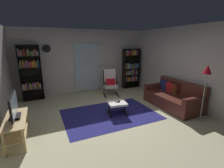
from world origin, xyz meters
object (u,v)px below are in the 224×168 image
bookshelf_near_sofa (131,68)px  wall_clock (47,49)px  leather_sofa (173,97)px  cell_phone (119,101)px  bookshelf_near_tv (30,71)px  tv_remote (117,102)px  lounge_armchair (110,82)px  ottoman (117,104)px  floor_lamp_by_sofa (207,75)px  tv_stand (17,125)px  television (14,107)px

bookshelf_near_sofa → wall_clock: wall_clock is taller
leather_sofa → wall_clock: size_ratio=6.40×
cell_phone → wall_clock: size_ratio=0.48×
bookshelf_near_tv → wall_clock: (0.62, 0.19, 0.78)m
wall_clock → tv_remote: bearing=-57.4°
lounge_armchair → ottoman: size_ratio=1.75×
floor_lamp_by_sofa → wall_clock: 5.33m
tv_stand → floor_lamp_by_sofa: 4.68m
ottoman → tv_remote: bearing=102.0°
tv_stand → wall_clock: size_ratio=4.19×
television → tv_remote: television is taller
bookshelf_near_tv → bookshelf_near_sofa: size_ratio=1.12×
tv_stand → bookshelf_near_tv: 2.78m
ottoman → wall_clock: 3.46m
bookshelf_near_tv → cell_phone: size_ratio=14.31×
wall_clock → cell_phone: bearing=-56.1°
tv_remote → ottoman: bearing=-90.7°
tv_remote → floor_lamp_by_sofa: 2.49m
leather_sofa → wall_clock: (-3.62, 2.84, 1.54)m
bookshelf_near_sofa → cell_phone: (-1.81, -2.38, -0.57)m
floor_lamp_by_sofa → television: bearing=167.1°
television → floor_lamp_by_sofa: bearing=-12.9°
television → wall_clock: wall_clock is taller
tv_remote → cell_phone: size_ratio=1.03×
cell_phone → wall_clock: bearing=161.6°
leather_sofa → cell_phone: bearing=172.2°
tv_stand → wall_clock: (0.88, 2.85, 1.51)m
tv_remote → floor_lamp_by_sofa: (1.93, -1.31, 0.88)m
cell_phone → lounge_armchair: bearing=111.7°
cell_phone → floor_lamp_by_sofa: 2.44m
bookshelf_near_sofa → leather_sofa: bearing=-88.3°
television → lounge_armchair: bearing=33.4°
television → cell_phone: bearing=6.5°
bookshelf_near_sofa → ottoman: size_ratio=3.08×
tv_stand → television: size_ratio=1.43×
tv_remote → wall_clock: size_ratio=0.50×
cell_phone → bookshelf_near_tv: bearing=172.2°
bookshelf_near_tv → wall_clock: 1.01m
floor_lamp_by_sofa → tv_remote: bearing=145.7°
television → leather_sofa: bearing=0.5°
leather_sofa → wall_clock: wall_clock is taller
wall_clock → leather_sofa: bearing=-38.1°
television → ottoman: 2.60m
bookshelf_near_tv → wall_clock: bookshelf_near_tv is taller
bookshelf_near_sofa → ottoman: bookshelf_near_sofa is taller
leather_sofa → tv_remote: (-1.96, 0.25, 0.07)m
bookshelf_near_sofa → floor_lamp_by_sofa: bookshelf_near_sofa is taller
leather_sofa → tv_stand: bearing=-179.8°
leather_sofa → cell_phone: 1.90m
television → lounge_armchair: (3.12, 2.06, -0.22)m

